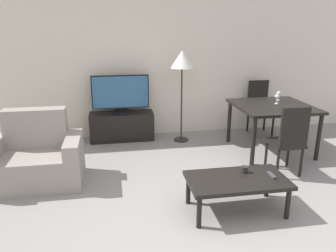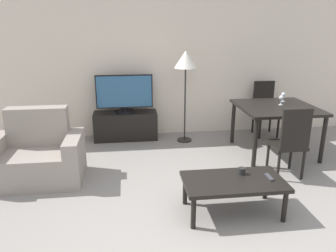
{
  "view_description": "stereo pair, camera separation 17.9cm",
  "coord_description": "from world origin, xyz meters",
  "px_view_note": "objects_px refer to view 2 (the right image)",
  "views": [
    {
      "loc": [
        -0.83,
        -2.27,
        1.9
      ],
      "look_at": [
        -0.15,
        1.64,
        0.65
      ],
      "focal_mm": 35.0,
      "sensor_mm": 36.0,
      "label": 1
    },
    {
      "loc": [
        -0.65,
        -2.29,
        1.9
      ],
      "look_at": [
        -0.15,
        1.64,
        0.65
      ],
      "focal_mm": 35.0,
      "sensor_mm": 36.0,
      "label": 2
    }
  ],
  "objects_px": {
    "dining_chair_far": "(265,106)",
    "cup_white_near": "(242,171)",
    "tv": "(124,94)",
    "wine_glass_center": "(283,95)",
    "dining_table": "(276,112)",
    "remote_primary": "(269,177)",
    "armchair": "(37,157)",
    "floor_lamp": "(186,63)",
    "tv_stand": "(126,126)",
    "dining_chair_near": "(291,140)",
    "coffee_table": "(233,184)",
    "wine_glass_left": "(281,98)"
  },
  "relations": [
    {
      "from": "dining_chair_far",
      "to": "cup_white_near",
      "type": "xyz_separation_m",
      "value": [
        -1.22,
        -2.29,
        -0.1
      ]
    },
    {
      "from": "tv",
      "to": "wine_glass_center",
      "type": "relative_size",
      "value": 6.38
    },
    {
      "from": "dining_table",
      "to": "remote_primary",
      "type": "distance_m",
      "value": 1.76
    },
    {
      "from": "armchair",
      "to": "floor_lamp",
      "type": "relative_size",
      "value": 0.75
    },
    {
      "from": "dining_chair_far",
      "to": "armchair",
      "type": "bearing_deg",
      "value": -158.93
    },
    {
      "from": "tv_stand",
      "to": "dining_table",
      "type": "xyz_separation_m",
      "value": [
        2.24,
        -0.89,
        0.41
      ]
    },
    {
      "from": "floor_lamp",
      "to": "tv_stand",
      "type": "bearing_deg",
      "value": 167.46
    },
    {
      "from": "armchair",
      "to": "dining_chair_far",
      "type": "relative_size",
      "value": 1.19
    },
    {
      "from": "armchair",
      "to": "dining_chair_far",
      "type": "bearing_deg",
      "value": 21.07
    },
    {
      "from": "dining_chair_near",
      "to": "floor_lamp",
      "type": "bearing_deg",
      "value": 125.06
    },
    {
      "from": "cup_white_near",
      "to": "dining_chair_far",
      "type": "bearing_deg",
      "value": 61.97
    },
    {
      "from": "coffee_table",
      "to": "wine_glass_center",
      "type": "relative_size",
      "value": 7.06
    },
    {
      "from": "dining_table",
      "to": "wine_glass_left",
      "type": "height_order",
      "value": "wine_glass_left"
    },
    {
      "from": "wine_glass_left",
      "to": "dining_chair_near",
      "type": "bearing_deg",
      "value": -106.97
    },
    {
      "from": "floor_lamp",
      "to": "cup_white_near",
      "type": "xyz_separation_m",
      "value": [
        0.24,
        -2.11,
        -0.88
      ]
    },
    {
      "from": "wine_glass_center",
      "to": "dining_chair_far",
      "type": "bearing_deg",
      "value": 92.61
    },
    {
      "from": "dining_table",
      "to": "remote_primary",
      "type": "height_order",
      "value": "dining_table"
    },
    {
      "from": "tv",
      "to": "wine_glass_center",
      "type": "distance_m",
      "value": 2.54
    },
    {
      "from": "armchair",
      "to": "wine_glass_center",
      "type": "distance_m",
      "value": 3.69
    },
    {
      "from": "tv_stand",
      "to": "coffee_table",
      "type": "bearing_deg",
      "value": -65.94
    },
    {
      "from": "armchair",
      "to": "wine_glass_left",
      "type": "xyz_separation_m",
      "value": [
        3.43,
        0.57,
        0.52
      ]
    },
    {
      "from": "dining_table",
      "to": "dining_chair_near",
      "type": "relative_size",
      "value": 1.19
    },
    {
      "from": "armchair",
      "to": "tv",
      "type": "distance_m",
      "value": 1.84
    },
    {
      "from": "tv_stand",
      "to": "dining_table",
      "type": "bearing_deg",
      "value": -21.61
    },
    {
      "from": "dining_table",
      "to": "wine_glass_center",
      "type": "height_order",
      "value": "wine_glass_center"
    },
    {
      "from": "dining_chair_far",
      "to": "remote_primary",
      "type": "xyz_separation_m",
      "value": [
        -0.97,
        -2.42,
        -0.12
      ]
    },
    {
      "from": "armchair",
      "to": "dining_chair_near",
      "type": "relative_size",
      "value": 1.19
    },
    {
      "from": "coffee_table",
      "to": "wine_glass_left",
      "type": "height_order",
      "value": "wine_glass_left"
    },
    {
      "from": "coffee_table",
      "to": "floor_lamp",
      "type": "bearing_deg",
      "value": 92.92
    },
    {
      "from": "coffee_table",
      "to": "dining_chair_far",
      "type": "relative_size",
      "value": 1.1
    },
    {
      "from": "floor_lamp",
      "to": "remote_primary",
      "type": "height_order",
      "value": "floor_lamp"
    },
    {
      "from": "armchair",
      "to": "dining_table",
      "type": "xyz_separation_m",
      "value": [
        3.34,
        0.51,
        0.34
      ]
    },
    {
      "from": "remote_primary",
      "to": "tv_stand",
      "type": "bearing_deg",
      "value": 120.87
    },
    {
      "from": "tv_stand",
      "to": "tv",
      "type": "distance_m",
      "value": 0.55
    },
    {
      "from": "tv_stand",
      "to": "cup_white_near",
      "type": "distance_m",
      "value": 2.63
    },
    {
      "from": "coffee_table",
      "to": "remote_primary",
      "type": "distance_m",
      "value": 0.38
    },
    {
      "from": "dining_chair_near",
      "to": "cup_white_near",
      "type": "distance_m",
      "value": 1.02
    },
    {
      "from": "tv",
      "to": "tv_stand",
      "type": "bearing_deg",
      "value": 90.0
    },
    {
      "from": "dining_chair_far",
      "to": "tv_stand",
      "type": "bearing_deg",
      "value": 179.17
    },
    {
      "from": "tv_stand",
      "to": "dining_chair_near",
      "type": "distance_m",
      "value": 2.7
    },
    {
      "from": "tv_stand",
      "to": "dining_chair_near",
      "type": "relative_size",
      "value": 1.13
    },
    {
      "from": "dining_table",
      "to": "tv",
      "type": "bearing_deg",
      "value": 158.44
    },
    {
      "from": "tv",
      "to": "coffee_table",
      "type": "distance_m",
      "value": 2.71
    },
    {
      "from": "dining_table",
      "to": "coffee_table",
      "type": "bearing_deg",
      "value": -126.42
    },
    {
      "from": "dining_chair_far",
      "to": "remote_primary",
      "type": "relative_size",
      "value": 6.23
    },
    {
      "from": "tv",
      "to": "cup_white_near",
      "type": "xyz_separation_m",
      "value": [
        1.22,
        -2.32,
        -0.37
      ]
    },
    {
      "from": "tv",
      "to": "dining_table",
      "type": "height_order",
      "value": "tv"
    },
    {
      "from": "floor_lamp",
      "to": "wine_glass_left",
      "type": "bearing_deg",
      "value": -24.21
    },
    {
      "from": "tv",
      "to": "dining_table",
      "type": "distance_m",
      "value": 2.41
    },
    {
      "from": "dining_chair_far",
      "to": "wine_glass_center",
      "type": "distance_m",
      "value": 0.67
    }
  ]
}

